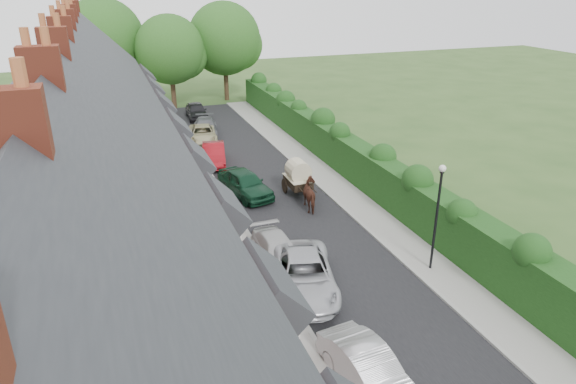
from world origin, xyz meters
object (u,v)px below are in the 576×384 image
car_beige (203,134)px  car_silver_b (304,275)px  lamppost (438,205)px  car_red (214,154)px  car_silver_a (368,369)px  horse_cart (298,175)px  car_green (245,183)px  car_white (278,251)px  car_black (197,111)px  horse (312,195)px  car_grey (205,127)px

car_beige → car_silver_b: bearing=-81.2°
lamppost → car_red: 19.04m
lamppost → car_red: size_ratio=1.16×
car_silver_a → horse_cart: 16.34m
car_green → car_red: (-0.57, 6.40, -0.07)m
car_white → car_beige: car_beige is taller
car_silver_b → car_white: car_silver_b is taller
lamppost → horse_cart: 10.89m
car_red → car_black: (1.22, 13.20, 0.02)m
lamppost → horse: lamppost is taller
car_white → car_green: bearing=84.3°
car_white → car_green: car_green is taller
car_grey → horse: (2.74, -17.25, 0.20)m
lamppost → car_beige: lamppost is taller
horse → horse_cart: horse_cart is taller
car_green → car_black: (0.65, 19.60, -0.05)m
car_silver_b → car_green: 10.93m
car_beige → horse: bearing=-68.5°
car_silver_b → car_grey: size_ratio=1.17×
car_silver_b → car_black: (1.04, 30.52, -0.01)m
car_black → car_silver_b: bearing=-89.4°
car_red → horse: (3.67, -9.65, 0.15)m
lamppost → car_green: size_ratio=1.10×
car_silver_a → horse: bearing=67.7°
lamppost → car_red: lamppost is taller
car_black → car_white: bearing=-90.2°
car_silver_a → horse_cart: (3.63, 15.92, 0.59)m
car_beige → horse: horse is taller
car_grey → horse: bearing=-70.6°
car_silver_a → car_red: car_red is taller
car_black → horse: (2.46, -22.85, 0.12)m
lamppost → horse_cart: bearing=103.9°
horse → car_beige: bearing=-72.2°
car_grey → car_red: bearing=-86.6°
car_silver_a → car_white: (-0.20, 8.53, -0.07)m
horse_cart → car_grey: bearing=100.3°
car_white → lamppost: bearing=-25.8°
horse → horse_cart: 2.28m
car_silver_b → horse: size_ratio=2.63×
lamppost → car_black: 31.51m
car_green → car_red: car_green is taller
car_silver_a → car_white: bearing=83.9°
car_silver_a → car_grey: bearing=80.9°
car_silver_b → horse: 8.43m
lamppost → car_silver_b: (-6.07, 0.48, -2.54)m
car_green → car_silver_b: bearing=-105.6°
car_silver_b → car_white: (-0.33, 2.52, -0.13)m
car_silver_a → car_black: 36.54m
car_green → car_black: bearing=74.5°
car_black → car_red: bearing=-92.7°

